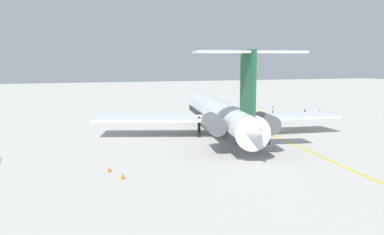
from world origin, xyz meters
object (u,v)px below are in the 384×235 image
main_jetliner (220,114)px  safety_cone_nose (101,117)px  safety_cone_wingtip (109,169)px  ground_crew_portside (273,110)px  safety_cone_tail (123,176)px  ground_crew_near_tail (305,112)px  ground_crew_near_nose (320,112)px  ground_crew_starboard (261,110)px

main_jetliner → safety_cone_nose: 28.68m
safety_cone_nose → safety_cone_wingtip: (-39.90, 4.89, 0.00)m
ground_crew_portside → main_jetliner: bearing=-70.1°
main_jetliner → safety_cone_nose: bearing=38.6°
safety_cone_tail → safety_cone_wingtip: bearing=13.7°
ground_crew_portside → safety_cone_wingtip: ground_crew_portside is taller
safety_cone_nose → safety_cone_tail: 43.01m
main_jetliner → ground_crew_near_tail: bearing=-47.4°
main_jetliner → ground_crew_near_nose: main_jetliner is taller
ground_crew_near_nose → ground_crew_portside: (6.39, 6.17, 0.03)m
ground_crew_near_nose → ground_crew_starboard: bearing=-159.7°
ground_crew_near_tail → safety_cone_nose: (11.79, 35.94, -0.79)m
ground_crew_starboard → safety_cone_tail: ground_crew_starboard is taller
safety_cone_nose → main_jetliner: bearing=-153.4°
ground_crew_portside → safety_cone_wingtip: (-33.14, 36.94, -0.87)m
ground_crew_portside → safety_cone_wingtip: 49.63m
safety_cone_nose → safety_cone_wingtip: 40.20m
main_jetliner → ground_crew_near_nose: bearing=-52.1°
ground_crew_near_nose → ground_crew_starboard: (6.34, 8.76, -0.02)m
ground_crew_portside → safety_cone_tail: size_ratio=3.30×
ground_crew_near_tail → safety_cone_nose: size_ratio=3.05×
safety_cone_wingtip → ground_crew_portside: bearing=-48.1°
ground_crew_near_tail → ground_crew_starboard: (4.97, 6.47, 0.03)m
ground_crew_near_nose → safety_cone_tail: bearing=-88.9°
ground_crew_portside → safety_cone_wingtip: bearing=-72.5°
main_jetliner → ground_crew_near_nose: 28.37m
ground_crew_near_nose → safety_cone_tail: (-29.65, 42.40, -0.84)m
safety_cone_tail → safety_cone_nose: bearing=-5.6°
ground_crew_portside → ground_crew_near_nose: bearing=19.7°
ground_crew_near_nose → ground_crew_near_tail: bearing=-154.7°
ground_crew_near_nose → safety_cone_nose: ground_crew_near_nose is taller
main_jetliner → ground_crew_portside: bearing=-33.8°
ground_crew_starboard → safety_cone_nose: (6.82, 29.46, -0.82)m
ground_crew_near_tail → safety_cone_wingtip: size_ratio=3.05×
ground_crew_starboard → ground_crew_portside: bearing=178.5°
safety_cone_nose → safety_cone_tail: bearing=174.4°
ground_crew_near_nose → safety_cone_nose: (13.16, 38.23, -0.84)m
ground_crew_near_tail → ground_crew_starboard: 8.16m
ground_crew_near_tail → safety_cone_tail: bearing=-137.3°
ground_crew_near_nose → safety_cone_tail: size_ratio=3.20×
main_jetliner → safety_cone_tail: (-17.29, 16.95, -2.88)m
main_jetliner → safety_cone_wingtip: main_jetliner is taller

